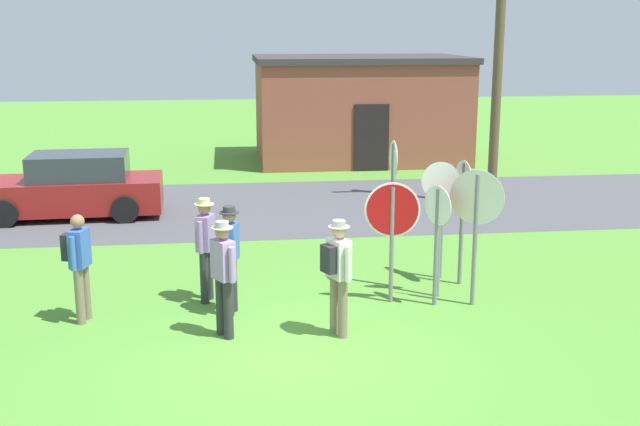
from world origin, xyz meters
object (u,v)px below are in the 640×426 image
object	(u,v)px
person_in_blue	(205,244)
person_holding_notes	(230,253)
stop_sign_center_cluster	(463,202)
person_in_dark_shirt	(223,272)
stop_sign_nearest	(476,213)
person_on_left	(79,260)
person_in_teal	(338,269)
stop_sign_leaning_right	(442,206)
stop_sign_rear_left	(393,190)
parked_car_on_street	(72,188)
stop_sign_leaning_left	(392,221)
stop_sign_rear_right	(440,208)
stop_sign_low_front	(437,226)
utility_pole	(499,43)

from	to	relation	value
person_in_blue	person_holding_notes	xyz separation A→B (m)	(0.39, -0.62, 0.00)
stop_sign_center_cluster	person_in_dark_shirt	xyz separation A→B (m)	(-4.12, -1.94, -0.49)
person_holding_notes	stop_sign_nearest	bearing A→B (deg)	-1.03
person_on_left	person_in_teal	xyz separation A→B (m)	(3.82, -1.04, 0.03)
person_holding_notes	stop_sign_leaning_right	bearing A→B (deg)	20.00
stop_sign_center_cluster	stop_sign_leaning_right	world-z (taller)	stop_sign_center_cluster
person_in_teal	stop_sign_rear_left	bearing A→B (deg)	59.59
parked_car_on_street	person_on_left	xyz separation A→B (m)	(1.40, -7.17, 0.29)
person_in_teal	stop_sign_leaning_right	bearing A→B (deg)	48.02
person_on_left	person_in_teal	size ratio (longest dim) A/B	0.97
parked_car_on_street	stop_sign_leaning_left	bearing A→B (deg)	-47.55
stop_sign_leaning_left	stop_sign_rear_left	xyz separation A→B (m)	(0.18, 0.82, 0.34)
parked_car_on_street	person_in_teal	world-z (taller)	person_in_teal
stop_sign_leaning_right	stop_sign_center_cluster	bearing A→B (deg)	-55.15
person_in_dark_shirt	person_holding_notes	bearing A→B (deg)	83.68
stop_sign_rear_left	person_in_blue	size ratio (longest dim) A/B	1.48
person_holding_notes	person_in_teal	world-z (taller)	same
person_in_blue	person_in_dark_shirt	world-z (taller)	same
stop_sign_rear_right	person_on_left	size ratio (longest dim) A/B	1.35
stop_sign_nearest	stop_sign_low_front	size ratio (longest dim) A/B	1.13
stop_sign_rear_left	utility_pole	bearing A→B (deg)	57.42
stop_sign_rear_right	stop_sign_leaning_right	world-z (taller)	stop_sign_rear_right
parked_car_on_street	stop_sign_low_front	distance (m)	9.98
stop_sign_center_cluster	person_in_blue	distance (m)	4.45
stop_sign_low_front	person_in_teal	bearing A→B (deg)	-148.00
stop_sign_center_cluster	person_holding_notes	distance (m)	4.16
person_in_dark_shirt	stop_sign_center_cluster	bearing A→B (deg)	25.25
stop_sign_center_cluster	person_on_left	bearing A→B (deg)	-170.44
stop_sign_center_cluster	person_in_dark_shirt	bearing A→B (deg)	-154.75
stop_sign_nearest	stop_sign_low_front	world-z (taller)	stop_sign_nearest
stop_sign_leaning_right	person_in_blue	bearing A→B (deg)	-169.87
utility_pole	stop_sign_rear_left	bearing A→B (deg)	-122.58
stop_sign_rear_right	stop_sign_center_cluster	size ratio (longest dim) A/B	1.03
stop_sign_leaning_left	stop_sign_low_front	size ratio (longest dim) A/B	1.01
utility_pole	person_in_dark_shirt	size ratio (longest dim) A/B	4.45
stop_sign_leaning_left	person_on_left	xyz separation A→B (m)	(-4.89, -0.29, -0.39)
stop_sign_center_cluster	person_holding_notes	size ratio (longest dim) A/B	1.27
parked_car_on_street	stop_sign_low_front	size ratio (longest dim) A/B	2.20
stop_sign_center_cluster	stop_sign_leaning_right	bearing A→B (deg)	124.85
stop_sign_leaning_right	person_in_blue	world-z (taller)	stop_sign_leaning_right
parked_car_on_street	person_in_blue	bearing A→B (deg)	-63.08
parked_car_on_street	person_in_dark_shirt	xyz separation A→B (m)	(3.58, -8.06, 0.30)
stop_sign_leaning_left	person_in_dark_shirt	xyz separation A→B (m)	(-2.72, -1.17, -0.39)
stop_sign_leaning_left	stop_sign_center_cluster	bearing A→B (deg)	28.79
parked_car_on_street	stop_sign_rear_left	distance (m)	8.93
stop_sign_low_front	stop_sign_leaning_right	distance (m)	1.44
stop_sign_rear_left	person_in_blue	bearing A→B (deg)	-172.60
utility_pole	stop_sign_leaning_left	distance (m)	8.48
person_in_teal	person_in_dark_shirt	world-z (taller)	same
stop_sign_nearest	person_holding_notes	bearing A→B (deg)	178.97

